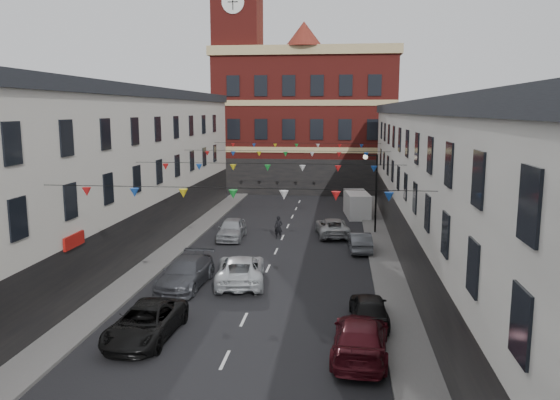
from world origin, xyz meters
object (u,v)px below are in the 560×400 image
at_px(car_right_f, 332,227).
at_px(moving_car, 241,269).
at_px(car_right_c, 360,337).
at_px(car_right_d, 369,308).
at_px(street_lamp, 373,182).
at_px(car_left_c, 145,323).
at_px(pedestrian, 279,227).
at_px(car_right_e, 360,242).
at_px(white_van, 357,204).
at_px(car_left_e, 232,229).
at_px(car_left_d, 186,273).

relative_size(car_right_f, moving_car, 0.89).
distance_m(car_right_c, car_right_d, 3.36).
bearing_deg(street_lamp, moving_car, -120.85).
xyz_separation_m(car_left_c, car_right_d, (9.10, 2.71, -0.01)).
bearing_deg(pedestrian, car_right_c, -64.61).
relative_size(car_right_c, car_right_e, 1.30).
bearing_deg(car_right_c, street_lamp, -90.23).
relative_size(car_right_f, white_van, 1.00).
xyz_separation_m(street_lamp, pedestrian, (-6.81, -2.35, -3.08)).
bearing_deg(car_left_e, car_right_f, 12.43).
bearing_deg(car_left_e, pedestrian, 6.43).
xyz_separation_m(white_van, pedestrian, (-5.86, -9.17, -0.23)).
xyz_separation_m(car_right_c, pedestrian, (-5.28, 18.72, 0.09)).
xyz_separation_m(moving_car, white_van, (6.70, 19.63, 0.32)).
distance_m(street_lamp, car_left_d, 17.54).
relative_size(car_left_e, white_van, 0.92).
distance_m(car_right_e, car_right_f, 4.71).
xyz_separation_m(street_lamp, car_right_f, (-2.95, -1.00, -3.24)).
relative_size(car_left_d, car_left_e, 1.17).
bearing_deg(moving_car, street_lamp, -128.79).
height_order(car_left_c, pedestrian, pedestrian).
height_order(street_lamp, car_right_e, street_lamp).
bearing_deg(moving_car, car_right_f, -119.65).
distance_m(car_left_c, white_van, 28.79).
relative_size(car_right_e, white_van, 0.81).
bearing_deg(pedestrian, car_left_e, -162.04).
bearing_deg(car_right_d, car_left_d, -25.20).
height_order(car_left_c, white_van, white_van).
xyz_separation_m(car_left_c, car_right_e, (9.10, 15.14, -0.04)).
bearing_deg(street_lamp, white_van, 97.93).
bearing_deg(white_van, car_right_d, -96.43).
bearing_deg(car_right_f, pedestrian, 11.78).
xyz_separation_m(street_lamp, car_left_d, (-10.41, -13.76, -3.16)).
distance_m(car_right_d, pedestrian, 16.44).
distance_m(car_right_e, white_van, 12.14).
bearing_deg(car_left_d, car_right_f, 62.74).
bearing_deg(street_lamp, car_right_d, -93.39).
bearing_deg(street_lamp, car_left_c, -116.39).
bearing_deg(car_right_d, pedestrian, -71.66).
bearing_deg(car_left_c, car_right_d, 18.96).
distance_m(car_right_f, moving_car, 12.71).
xyz_separation_m(car_left_d, moving_car, (2.76, 0.95, -0.00)).
bearing_deg(car_left_d, white_van, 68.36).
bearing_deg(car_right_d, street_lamp, -95.54).
height_order(car_left_c, car_left_e, car_left_e).
distance_m(car_left_e, pedestrian, 3.38).
height_order(car_left_c, car_right_c, car_right_c).
height_order(car_left_e, moving_car, car_left_e).
height_order(street_lamp, car_right_c, street_lamp).
relative_size(car_right_c, white_van, 1.06).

